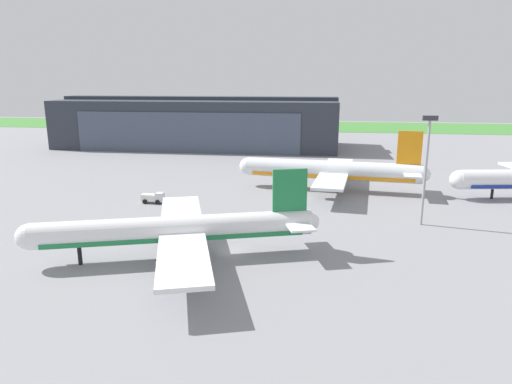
{
  "coord_description": "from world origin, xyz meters",
  "views": [
    {
      "loc": [
        12.43,
        -60.39,
        24.11
      ],
      "look_at": [
        0.8,
        20.48,
        3.93
      ],
      "focal_mm": 31.94,
      "sensor_mm": 36.0,
      "label": 1
    }
  ],
  "objects_px": {
    "maintenance_hangar": "(199,123)",
    "apron_light_mast": "(426,162)",
    "airliner_near_left": "(177,230)",
    "airliner_far_right": "(331,171)",
    "ops_van": "(153,198)"
  },
  "relations": [
    {
      "from": "airliner_far_right",
      "to": "ops_van",
      "type": "bearing_deg",
      "value": -155.42
    },
    {
      "from": "maintenance_hangar",
      "to": "apron_light_mast",
      "type": "distance_m",
      "value": 106.85
    },
    {
      "from": "airliner_far_right",
      "to": "airliner_near_left",
      "type": "height_order",
      "value": "airliner_far_right"
    },
    {
      "from": "apron_light_mast",
      "to": "ops_van",
      "type": "bearing_deg",
      "value": 172.29
    },
    {
      "from": "airliner_near_left",
      "to": "apron_light_mast",
      "type": "height_order",
      "value": "apron_light_mast"
    },
    {
      "from": "maintenance_hangar",
      "to": "apron_light_mast",
      "type": "height_order",
      "value": "apron_light_mast"
    },
    {
      "from": "maintenance_hangar",
      "to": "airliner_far_right",
      "type": "relative_size",
      "value": 2.41
    },
    {
      "from": "airliner_far_right",
      "to": "apron_light_mast",
      "type": "bearing_deg",
      "value": -56.89
    },
    {
      "from": "maintenance_hangar",
      "to": "ops_van",
      "type": "height_order",
      "value": "maintenance_hangar"
    },
    {
      "from": "airliner_near_left",
      "to": "airliner_far_right",
      "type": "bearing_deg",
      "value": 63.69
    },
    {
      "from": "airliner_far_right",
      "to": "apron_light_mast",
      "type": "xyz_separation_m",
      "value": [
        14.99,
        -22.99,
        6.41
      ]
    },
    {
      "from": "apron_light_mast",
      "to": "airliner_far_right",
      "type": "bearing_deg",
      "value": 123.11
    },
    {
      "from": "airliner_near_left",
      "to": "apron_light_mast",
      "type": "xyz_separation_m",
      "value": [
        36.52,
        20.54,
        6.72
      ]
    },
    {
      "from": "maintenance_hangar",
      "to": "apron_light_mast",
      "type": "relative_size",
      "value": 5.45
    },
    {
      "from": "airliner_far_right",
      "to": "ops_van",
      "type": "height_order",
      "value": "airliner_far_right"
    }
  ]
}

